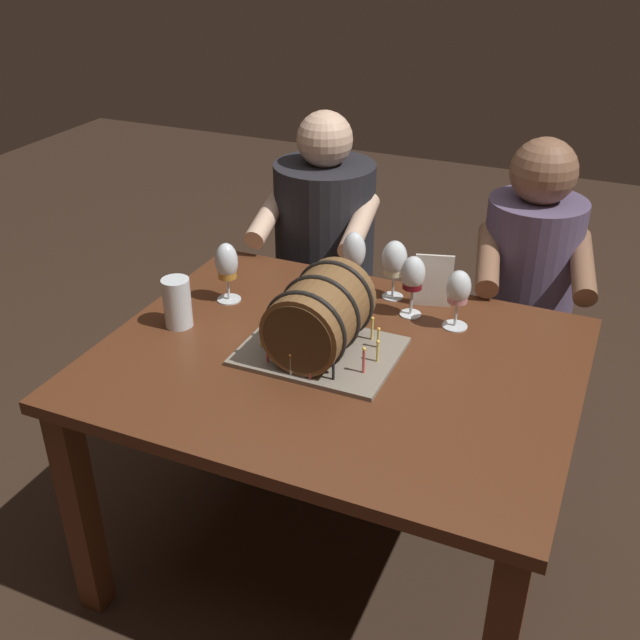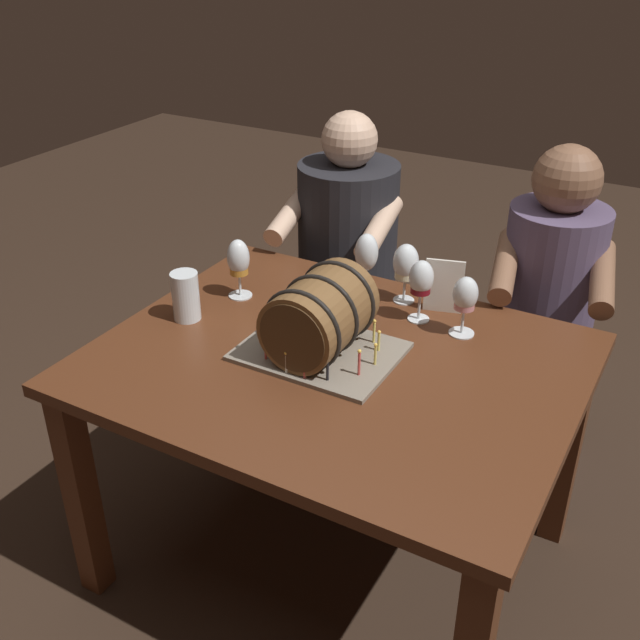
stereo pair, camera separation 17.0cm
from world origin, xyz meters
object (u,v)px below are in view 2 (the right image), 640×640
object	(u,v)px
wine_glass_empty	(366,254)
wine_glass_red	(421,281)
barrel_cake	(320,318)
person_seated_left	(347,277)
menu_card	(444,286)
wine_glass_rose	(465,297)
beer_pint	(186,299)
wine_glass_white	(406,265)
person_seated_right	(542,333)
dining_table	(335,391)
wine_glass_amber	(238,261)

from	to	relation	value
wine_glass_empty	wine_glass_red	bearing A→B (deg)	-22.01
barrel_cake	wine_glass_red	distance (m)	0.33
wine_glass_empty	person_seated_left	size ratio (longest dim) A/B	0.16
wine_glass_red	menu_card	distance (m)	0.10
wine_glass_rose	wine_glass_red	world-z (taller)	wine_glass_red
wine_glass_rose	beer_pint	xyz separation A→B (m)	(-0.71, -0.30, -0.05)
beer_pint	wine_glass_white	bearing A→B (deg)	39.04
wine_glass_rose	wine_glass_empty	world-z (taller)	wine_glass_empty
menu_card	person_seated_right	world-z (taller)	person_seated_right
dining_table	wine_glass_red	world-z (taller)	wine_glass_red
menu_card	wine_glass_rose	bearing A→B (deg)	-61.32
person_seated_right	barrel_cake	bearing A→B (deg)	-118.42
wine_glass_white	person_seated_left	world-z (taller)	person_seated_left
wine_glass_amber	person_seated_left	size ratio (longest dim) A/B	0.16
barrel_cake	person_seated_right	xyz separation A→B (m)	(0.41, 0.76, -0.31)
barrel_cake	wine_glass_red	size ratio (longest dim) A/B	2.20
wine_glass_rose	person_seated_left	size ratio (longest dim) A/B	0.15
wine_glass_amber	wine_glass_white	size ratio (longest dim) A/B	1.01
beer_pint	wine_glass_rose	bearing A→B (deg)	22.92
wine_glass_rose	wine_glass_red	bearing A→B (deg)	173.33
wine_glass_red	person_seated_left	bearing A→B (deg)	135.28
wine_glass_white	person_seated_left	bearing A→B (deg)	135.42
dining_table	beer_pint	bearing A→B (deg)	-177.54
wine_glass_red	wine_glass_amber	bearing A→B (deg)	-166.19
wine_glass_empty	menu_card	size ratio (longest dim) A/B	1.17
wine_glass_amber	dining_table	bearing A→B (deg)	-21.90
wine_glass_empty	person_seated_right	bearing A→B (deg)	39.14
beer_pint	menu_card	world-z (taller)	menu_card
barrel_cake	person_seated_left	bearing A→B (deg)	112.55
menu_card	wine_glass_red	bearing A→B (deg)	-131.56
person_seated_right	wine_glass_white	bearing A→B (deg)	-131.67
dining_table	barrel_cake	size ratio (longest dim) A/B	3.06
wine_glass_empty	beer_pint	xyz separation A→B (m)	(-0.36, -0.40, -0.06)
barrel_cake	person_seated_right	distance (m)	0.92
person_seated_right	wine_glass_red	bearing A→B (deg)	-118.91
wine_glass_rose	menu_card	bearing A→B (deg)	134.53
dining_table	wine_glass_white	bearing A→B (deg)	86.29
wine_glass_white	person_seated_right	size ratio (longest dim) A/B	0.16
beer_pint	barrel_cake	bearing A→B (deg)	2.83
wine_glass_white	beer_pint	world-z (taller)	wine_glass_white
wine_glass_rose	menu_card	world-z (taller)	wine_glass_rose
wine_glass_rose	wine_glass_amber	xyz separation A→B (m)	(-0.66, -0.11, 0.00)
wine_glass_rose	menu_card	distance (m)	0.14
wine_glass_rose	beer_pint	distance (m)	0.77
dining_table	person_seated_right	xyz separation A→B (m)	(0.36, 0.76, -0.10)
wine_glass_amber	menu_card	world-z (taller)	wine_glass_amber
person_seated_left	beer_pint	bearing A→B (deg)	-97.65
wine_glass_red	person_seated_right	xyz separation A→B (m)	(0.26, 0.46, -0.33)
person_seated_left	dining_table	bearing A→B (deg)	-64.51
barrel_cake	wine_glass_empty	world-z (taller)	barrel_cake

